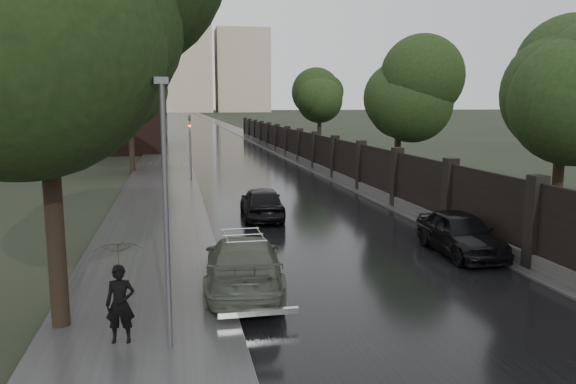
{
  "coord_description": "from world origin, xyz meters",
  "views": [
    {
      "loc": [
        -5.21,
        -8.64,
        4.65
      ],
      "look_at": [
        -1.25,
        10.91,
        1.5
      ],
      "focal_mm": 35.0,
      "sensor_mm": 36.0,
      "label": 1
    }
  ],
  "objects_px": {
    "tree_left_far": "(129,94)",
    "hatchback_left": "(262,203)",
    "traffic_light": "(190,142)",
    "pedestrian_umbrella": "(118,262)",
    "tree_right_c": "(320,100)",
    "lamp_post": "(166,215)",
    "volga_sedan": "(243,263)",
    "tree_left_near": "(40,8)",
    "tree_right_a": "(564,94)",
    "car_right_near": "(460,233)",
    "tree_right_b": "(399,98)"
  },
  "relations": [
    {
      "from": "traffic_light",
      "to": "tree_left_near",
      "type": "bearing_deg",
      "value": -98.53
    },
    {
      "from": "lamp_post",
      "to": "traffic_light",
      "type": "height_order",
      "value": "lamp_post"
    },
    {
      "from": "tree_right_b",
      "to": "car_right_near",
      "type": "bearing_deg",
      "value": -105.21
    },
    {
      "from": "hatchback_left",
      "to": "lamp_post",
      "type": "bearing_deg",
      "value": 76.24
    },
    {
      "from": "hatchback_left",
      "to": "pedestrian_umbrella",
      "type": "relative_size",
      "value": 1.69
    },
    {
      "from": "hatchback_left",
      "to": "tree_left_far",
      "type": "bearing_deg",
      "value": -66.47
    },
    {
      "from": "tree_right_c",
      "to": "tree_left_near",
      "type": "bearing_deg",
      "value": -112.2
    },
    {
      "from": "traffic_light",
      "to": "pedestrian_umbrella",
      "type": "distance_m",
      "value": 23.18
    },
    {
      "from": "tree_right_a",
      "to": "tree_left_near",
      "type": "bearing_deg",
      "value": -161.68
    },
    {
      "from": "tree_left_near",
      "to": "pedestrian_umbrella",
      "type": "bearing_deg",
      "value": -40.11
    },
    {
      "from": "tree_right_b",
      "to": "traffic_light",
      "type": "bearing_deg",
      "value": 165.76
    },
    {
      "from": "hatchback_left",
      "to": "tree_left_near",
      "type": "bearing_deg",
      "value": 64.05
    },
    {
      "from": "tree_left_near",
      "to": "tree_left_far",
      "type": "height_order",
      "value": "tree_left_near"
    },
    {
      "from": "hatchback_left",
      "to": "pedestrian_umbrella",
      "type": "bearing_deg",
      "value": 71.71
    },
    {
      "from": "tree_right_a",
      "to": "tree_right_c",
      "type": "height_order",
      "value": "same"
    },
    {
      "from": "hatchback_left",
      "to": "car_right_near",
      "type": "height_order",
      "value": "car_right_near"
    },
    {
      "from": "hatchback_left",
      "to": "pedestrian_umbrella",
      "type": "xyz_separation_m",
      "value": [
        -4.51,
        -11.62,
        1.05
      ]
    },
    {
      "from": "pedestrian_umbrella",
      "to": "tree_left_far",
      "type": "bearing_deg",
      "value": 98.77
    },
    {
      "from": "traffic_light",
      "to": "lamp_post",
      "type": "bearing_deg",
      "value": -92.68
    },
    {
      "from": "tree_right_b",
      "to": "car_right_near",
      "type": "distance_m",
      "value": 16.2
    },
    {
      "from": "tree_right_b",
      "to": "lamp_post",
      "type": "height_order",
      "value": "tree_right_b"
    },
    {
      "from": "tree_right_a",
      "to": "volga_sedan",
      "type": "height_order",
      "value": "tree_right_a"
    },
    {
      "from": "lamp_post",
      "to": "volga_sedan",
      "type": "bearing_deg",
      "value": 62.46
    },
    {
      "from": "car_right_near",
      "to": "pedestrian_umbrella",
      "type": "height_order",
      "value": "pedestrian_umbrella"
    },
    {
      "from": "lamp_post",
      "to": "car_right_near",
      "type": "xyz_separation_m",
      "value": [
        8.8,
        5.42,
        -1.99
      ]
    },
    {
      "from": "tree_right_b",
      "to": "tree_right_c",
      "type": "distance_m",
      "value": 18.0
    },
    {
      "from": "volga_sedan",
      "to": "traffic_light",
      "type": "bearing_deg",
      "value": -82.05
    },
    {
      "from": "volga_sedan",
      "to": "tree_right_a",
      "type": "bearing_deg",
      "value": -158.69
    },
    {
      "from": "tree_right_b",
      "to": "traffic_light",
      "type": "relative_size",
      "value": 1.75
    },
    {
      "from": "traffic_light",
      "to": "volga_sedan",
      "type": "bearing_deg",
      "value": -88.0
    },
    {
      "from": "tree_right_a",
      "to": "car_right_near",
      "type": "distance_m",
      "value": 6.02
    },
    {
      "from": "tree_right_a",
      "to": "tree_right_c",
      "type": "distance_m",
      "value": 32.0
    },
    {
      "from": "pedestrian_umbrella",
      "to": "traffic_light",
      "type": "bearing_deg",
      "value": 90.35
    },
    {
      "from": "tree_right_c",
      "to": "volga_sedan",
      "type": "distance_m",
      "value": 37.01
    },
    {
      "from": "tree_right_c",
      "to": "lamp_post",
      "type": "height_order",
      "value": "tree_right_c"
    },
    {
      "from": "traffic_light",
      "to": "tree_left_far",
      "type": "bearing_deg",
      "value": 126.47
    },
    {
      "from": "tree_right_b",
      "to": "tree_right_c",
      "type": "bearing_deg",
      "value": 90.0
    },
    {
      "from": "car_right_near",
      "to": "tree_right_c",
      "type": "bearing_deg",
      "value": 84.22
    },
    {
      "from": "traffic_light",
      "to": "hatchback_left",
      "type": "relative_size",
      "value": 1.01
    },
    {
      "from": "traffic_light",
      "to": "car_right_near",
      "type": "distance_m",
      "value": 19.72
    },
    {
      "from": "tree_right_b",
      "to": "lamp_post",
      "type": "bearing_deg",
      "value": -122.18
    },
    {
      "from": "lamp_post",
      "to": "pedestrian_umbrella",
      "type": "distance_m",
      "value": 1.37
    },
    {
      "from": "tree_left_far",
      "to": "hatchback_left",
      "type": "xyz_separation_m",
      "value": [
        6.2,
        -16.47,
        -4.57
      ]
    },
    {
      "from": "car_right_near",
      "to": "tree_right_b",
      "type": "bearing_deg",
      "value": 76.08
    },
    {
      "from": "tree_right_a",
      "to": "car_right_near",
      "type": "relative_size",
      "value": 1.76
    },
    {
      "from": "tree_left_near",
      "to": "volga_sedan",
      "type": "bearing_deg",
      "value": 26.01
    },
    {
      "from": "tree_right_c",
      "to": "hatchback_left",
      "type": "relative_size",
      "value": 1.77
    },
    {
      "from": "lamp_post",
      "to": "hatchback_left",
      "type": "bearing_deg",
      "value": 73.33
    },
    {
      "from": "car_right_near",
      "to": "hatchback_left",
      "type": "bearing_deg",
      "value": 129.5
    },
    {
      "from": "lamp_post",
      "to": "traffic_light",
      "type": "distance_m",
      "value": 23.52
    }
  ]
}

